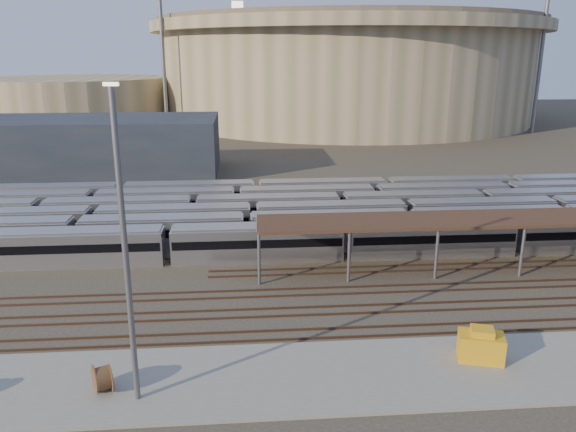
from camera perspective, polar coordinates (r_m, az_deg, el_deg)
The scene contains 14 objects.
ground at distance 53.57m, azimuth 5.78°, elevation -7.18°, with size 420.00×420.00×0.00m, color #383026.
apron at distance 39.68m, azimuth 2.38°, elevation -15.95°, with size 50.00×9.00×0.20m, color gray.
subway_trains at distance 70.36m, azimuth 4.13°, elevation 0.19°, with size 129.98×23.90×3.60m.
inspection_shed at distance 63.08m, azimuth 25.30°, elevation -0.27°, with size 60.30×6.00×5.30m.
empty_tracks at distance 49.08m, azimuth 6.83°, elevation -9.39°, with size 170.00×9.62×0.18m.
stadium at distance 191.45m, azimuth 5.86°, elevation 14.77°, with size 124.00×124.00×32.50m.
secondary_arena at distance 185.90m, azimuth -20.86°, elevation 10.85°, with size 56.00×56.00×14.00m, color tan.
service_building at distance 107.67m, azimuth -18.54°, elevation 6.76°, with size 42.00×20.00×10.00m, color #1E232D.
floodlight_0 at distance 159.64m, azimuth -12.58°, elevation 15.69°, with size 4.00×1.00×38.40m.
floodlight_2 at distance 168.16m, azimuth 24.32°, elevation 14.69°, with size 4.00×1.00×38.40m.
floodlight_3 at distance 208.29m, azimuth -5.05°, elevation 16.05°, with size 4.00×1.00×38.40m.
cable_reel_east at distance 39.40m, azimuth -18.33°, elevation -15.38°, with size 1.82×1.82×1.01m, color brown.
yard_light_pole at distance 34.21m, azimuth -16.20°, elevation -3.52°, with size 0.82×0.36×19.52m.
yellow_equipment at distance 43.10m, azimuth 18.99°, elevation -12.46°, with size 3.10×1.94×1.94m, color orange.
Camera 1 is at (-9.30, -48.29, 21.25)m, focal length 35.00 mm.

